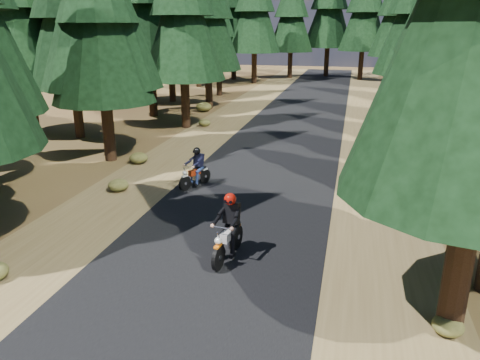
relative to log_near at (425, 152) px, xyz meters
name	(u,v)px	position (x,y,z in m)	size (l,w,h in m)	color
ground	(229,229)	(-6.94, -10.43, -0.16)	(120.00, 120.00, 0.00)	#4B311B
road	(260,179)	(-6.94, -5.43, -0.15)	(6.00, 100.00, 0.01)	black
shoulder_l	(154,171)	(-11.54, -5.43, -0.16)	(3.20, 100.00, 0.01)	brown
shoulder_r	(378,188)	(-2.34, -5.43, -0.16)	(3.20, 100.00, 0.01)	brown
log_near	(425,152)	(0.00, 0.00, 0.00)	(0.32, 0.32, 5.45)	#4C4233
log_far	(467,201)	(0.58, -6.47, -0.04)	(0.24, 0.24, 4.35)	#4C4233
understory_shrubs	(279,146)	(-6.89, -0.82, 0.11)	(14.99, 28.70, 0.67)	#474C1E
rider_lead	(228,238)	(-6.46, -12.26, 0.44)	(0.85, 2.06, 1.78)	silver
rider_follow	(195,174)	(-9.19, -6.95, 0.35)	(1.17, 1.77, 1.53)	maroon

